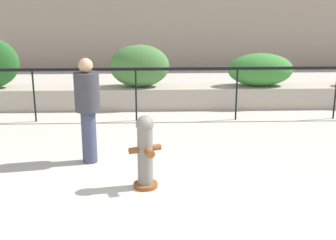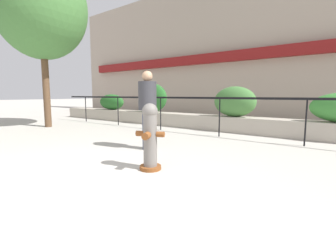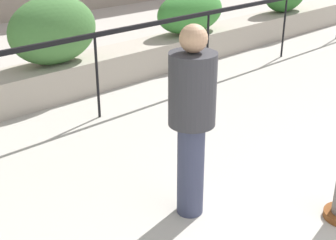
{
  "view_description": "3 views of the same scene",
  "coord_description": "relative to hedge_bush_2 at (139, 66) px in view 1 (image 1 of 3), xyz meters",
  "views": [
    {
      "loc": [
        0.34,
        -4.76,
        2.87
      ],
      "look_at": [
        0.61,
        2.82,
        0.62
      ],
      "focal_mm": 50.0,
      "sensor_mm": 36.0,
      "label": 1
    },
    {
      "loc": [
        2.53,
        -1.23,
        1.21
      ],
      "look_at": [
        -0.14,
        2.52,
        0.69
      ],
      "focal_mm": 24.0,
      "sensor_mm": 36.0,
      "label": 2
    },
    {
      "loc": [
        -3.33,
        0.04,
        2.5
      ],
      "look_at": [
        -0.36,
        3.17,
        0.61
      ],
      "focal_mm": 50.0,
      "sensor_mm": 36.0,
      "label": 3
    }
  ],
  "objects": [
    {
      "name": "fence_railing_segment",
      "position": [
        -0.05,
        -1.1,
        0.02
      ],
      "size": [
        15.0,
        0.05,
        1.15
      ],
      "color": "black",
      "rests_on": "ground"
    },
    {
      "name": "hedge_bush_2",
      "position": [
        0.0,
        0.0,
        0.0
      ],
      "size": [
        1.38,
        0.7,
        0.99
      ],
      "primitive_type": "ellipsoid",
      "color": "#427538",
      "rests_on": "planter_wall_low"
    },
    {
      "name": "pedestrian",
      "position": [
        -0.75,
        -3.47,
        -0.01
      ],
      "size": [
        0.48,
        0.48,
        1.73
      ],
      "color": "#383D56",
      "rests_on": "ground"
    },
    {
      "name": "hedge_bush_3",
      "position": [
        2.84,
        0.0,
        -0.11
      ],
      "size": [
        1.54,
        0.7,
        0.77
      ],
      "primitive_type": "ellipsoid",
      "color": "#387F33",
      "rests_on": "planter_wall_low"
    },
    {
      "name": "planter_wall_low",
      "position": [
        -0.05,
        0.0,
        -0.74
      ],
      "size": [
        18.0,
        0.7,
        0.5
      ],
      "primitive_type": "cube",
      "color": "#ADA393",
      "rests_on": "ground"
    },
    {
      "name": "fire_hydrant",
      "position": [
        0.18,
        -4.5,
        -0.44
      ],
      "size": [
        0.47,
        0.48,
        1.08
      ],
      "color": "brown",
      "rests_on": "ground"
    }
  ]
}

